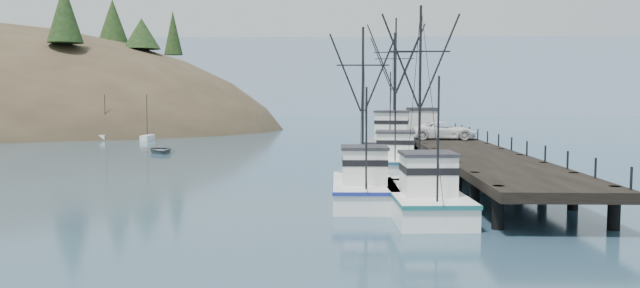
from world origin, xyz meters
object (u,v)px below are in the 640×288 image
object	(u,v)px
pier	(467,152)
trawler_near	(422,197)
work_vessel	(393,143)
trawler_far	(395,160)
pickup_truck	(444,131)
trawler_mid	(363,187)
motorboat	(161,153)
pier_shed	(422,121)

from	to	relation	value
pier	trawler_near	distance (m)	17.08
work_vessel	trawler_far	bearing A→B (deg)	-93.84
pier	pickup_truck	xyz separation A→B (m)	(-0.20, 9.75, 1.13)
trawler_near	trawler_mid	bearing A→B (deg)	130.66
pickup_truck	motorboat	size ratio (longest dim) A/B	1.24
trawler_far	pickup_truck	bearing A→B (deg)	54.46
trawler_near	motorboat	bearing A→B (deg)	125.39
trawler_mid	trawler_far	distance (m)	15.55
pickup_truck	pier_shed	bearing A→B (deg)	10.11
trawler_mid	work_vessel	world-z (taller)	work_vessel
pier	work_vessel	world-z (taller)	work_vessel
trawler_far	motorboat	size ratio (longest dim) A/B	2.68
pier	motorboat	bearing A→B (deg)	149.92
pier_shed	trawler_mid	bearing A→B (deg)	-103.28
work_vessel	pier	bearing A→B (deg)	-72.82
trawler_far	pickup_truck	world-z (taller)	trawler_far
trawler_near	trawler_far	distance (m)	18.66
pier	motorboat	size ratio (longest dim) A/B	9.23
trawler_near	motorboat	xyz separation A→B (m)	(-23.33, 32.85, -0.82)
trawler_far	work_vessel	xyz separation A→B (m)	(0.82, 12.17, 0.41)
pier_shed	motorboat	size ratio (longest dim) A/B	0.67
trawler_far	trawler_near	bearing A→B (deg)	-90.56
trawler_mid	pier_shed	xyz separation A→B (m)	(7.25, 30.71, 2.60)
trawler_near	trawler_mid	world-z (taller)	trawler_near
motorboat	pier_shed	bearing A→B (deg)	-19.18
trawler_near	pier_shed	xyz separation A→B (m)	(4.31, 34.13, 2.60)
trawler_near	trawler_mid	size ratio (longest dim) A/B	1.07
pier_shed	motorboat	bearing A→B (deg)	-177.35
pickup_truck	motorboat	world-z (taller)	pickup_truck
trawler_mid	trawler_far	size ratio (longest dim) A/B	0.81
trawler_mid	work_vessel	xyz separation A→B (m)	(3.94, 27.40, 0.41)
pier	work_vessel	size ratio (longest dim) A/B	2.86
pickup_truck	trawler_near	bearing A→B (deg)	171.31
pier_shed	pickup_truck	bearing A→B (deg)	-82.86
pier	trawler_mid	bearing A→B (deg)	-123.72
pier_shed	motorboat	world-z (taller)	pier_shed
pier	motorboat	world-z (taller)	pier
pier_shed	trawler_far	bearing A→B (deg)	-104.93
pickup_truck	trawler_far	bearing A→B (deg)	147.42
work_vessel	motorboat	xyz separation A→B (m)	(-24.33, 2.03, -1.23)
pier	trawler_near	xyz separation A→B (m)	(-5.54, -16.13, -0.87)
trawler_near	trawler_far	xyz separation A→B (m)	(0.18, 18.66, 0.00)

